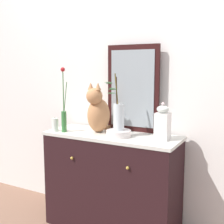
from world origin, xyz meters
name	(u,v)px	position (x,y,z in m)	size (l,w,h in m)	color
wall_back	(128,72)	(0.00, 0.28, 1.30)	(4.40, 0.08, 2.60)	silver
sideboard	(112,182)	(0.00, 0.00, 0.40)	(1.10, 0.44, 0.81)	black
mirror_leaning	(133,89)	(0.09, 0.19, 1.16)	(0.46, 0.03, 0.72)	black
cat_sitting	(98,111)	(-0.14, 0.01, 0.98)	(0.19, 0.42, 0.41)	#B6794D
vase_slim_green	(64,113)	(-0.39, -0.11, 0.96)	(0.06, 0.04, 0.53)	#357338
bowl_porcelain	(119,133)	(0.08, -0.05, 0.83)	(0.19, 0.19, 0.05)	silver
vase_glass_clear	(118,115)	(0.08, -0.05, 0.97)	(0.14, 0.12, 0.44)	silver
jar_lidded_porcelain	(163,123)	(0.42, 0.02, 0.93)	(0.10, 0.10, 0.28)	silver
candle_pillar	(55,125)	(-0.47, -0.13, 0.86)	(0.05, 0.05, 0.12)	silver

